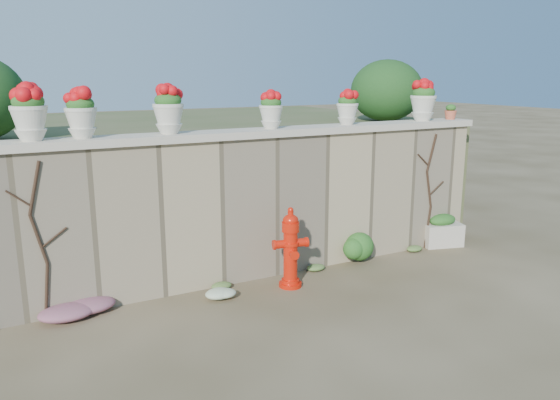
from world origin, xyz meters
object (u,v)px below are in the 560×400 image
planter_box (442,231)px  terracotta_pot (450,113)px  urn_pot_0 (29,113)px  fire_hydrant (291,248)px

planter_box → terracotta_pot: terracotta_pot is taller
terracotta_pot → urn_pot_0: bearing=180.0°
fire_hydrant → terracotta_pot: 3.86m
fire_hydrant → terracotta_pot: (3.43, 0.65, 1.65)m
planter_box → urn_pot_0: size_ratio=1.15×
fire_hydrant → planter_box: 3.20m
planter_box → urn_pot_0: 6.54m
urn_pot_0 → fire_hydrant: bearing=-12.2°
planter_box → terracotta_pot: bearing=58.6°
planter_box → fire_hydrant: bearing=-157.1°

